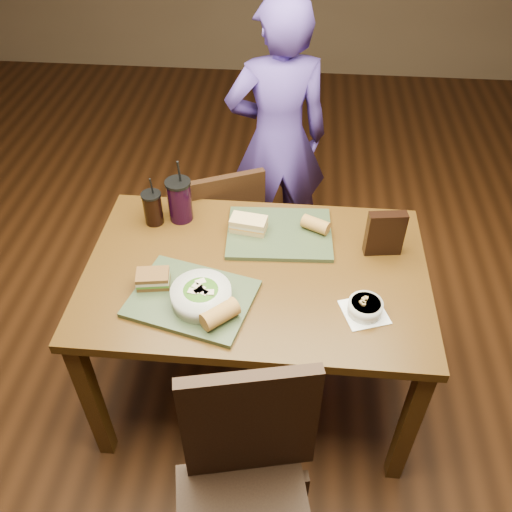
% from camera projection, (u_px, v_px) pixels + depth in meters
% --- Properties ---
extents(ground, '(6.00, 6.00, 0.00)m').
position_uv_depth(ground, '(256.00, 384.00, 2.56)').
color(ground, '#381C0B').
rests_on(ground, ground).
extents(dining_table, '(1.30, 0.85, 0.75)m').
position_uv_depth(dining_table, '(256.00, 286.00, 2.11)').
color(dining_table, '#482D0E').
rests_on(dining_table, ground).
extents(chair_near, '(0.49, 0.50, 0.95)m').
position_uv_depth(chair_near, '(247.00, 484.00, 1.67)').
color(chair_near, black).
rests_on(chair_near, ground).
extents(chair_far, '(0.48, 0.49, 0.83)m').
position_uv_depth(chair_far, '(231.00, 229.00, 2.68)').
color(chair_far, black).
rests_on(chair_far, ground).
extents(diner, '(0.60, 0.47, 1.46)m').
position_uv_depth(diner, '(278.00, 140.00, 2.79)').
color(diner, '#4F3798').
rests_on(diner, ground).
extents(tray_near, '(0.49, 0.41, 0.02)m').
position_uv_depth(tray_near, '(192.00, 298.00, 1.93)').
color(tray_near, '#313E25').
rests_on(tray_near, dining_table).
extents(tray_far, '(0.44, 0.34, 0.02)m').
position_uv_depth(tray_far, '(279.00, 233.00, 2.20)').
color(tray_far, '#313E25').
rests_on(tray_far, dining_table).
extents(salad_bowl, '(0.21, 0.21, 0.07)m').
position_uv_depth(salad_bowl, '(201.00, 295.00, 1.88)').
color(salad_bowl, silver).
rests_on(salad_bowl, tray_near).
extents(soup_bowl, '(0.19, 0.19, 0.06)m').
position_uv_depth(soup_bowl, '(365.00, 307.00, 1.87)').
color(soup_bowl, white).
rests_on(soup_bowl, dining_table).
extents(sandwich_near, '(0.13, 0.10, 0.05)m').
position_uv_depth(sandwich_near, '(153.00, 279.00, 1.95)').
color(sandwich_near, '#593819').
rests_on(sandwich_near, tray_near).
extents(sandwich_far, '(0.15, 0.10, 0.06)m').
position_uv_depth(sandwich_far, '(249.00, 224.00, 2.18)').
color(sandwich_far, tan).
rests_on(sandwich_far, tray_far).
extents(baguette_near, '(0.14, 0.14, 0.07)m').
position_uv_depth(baguette_near, '(220.00, 314.00, 1.82)').
color(baguette_near, '#AD7533').
rests_on(baguette_near, tray_near).
extents(baguette_far, '(0.12, 0.10, 0.06)m').
position_uv_depth(baguette_far, '(316.00, 225.00, 2.18)').
color(baguette_far, '#AD7533').
rests_on(baguette_far, tray_far).
extents(cup_cola, '(0.08, 0.08, 0.22)m').
position_uv_depth(cup_cola, '(153.00, 208.00, 2.22)').
color(cup_cola, black).
rests_on(cup_cola, dining_table).
extents(cup_berry, '(0.11, 0.11, 0.29)m').
position_uv_depth(cup_berry, '(180.00, 200.00, 2.22)').
color(cup_berry, black).
rests_on(cup_berry, dining_table).
extents(chip_bag, '(0.15, 0.06, 0.19)m').
position_uv_depth(chip_bag, '(385.00, 233.00, 2.06)').
color(chip_bag, black).
rests_on(chip_bag, dining_table).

